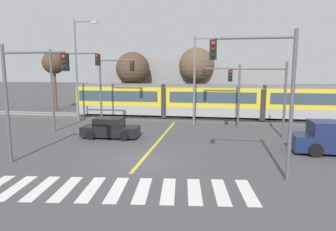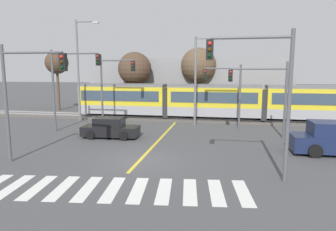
% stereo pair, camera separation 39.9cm
% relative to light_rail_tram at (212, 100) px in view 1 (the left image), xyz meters
% --- Properties ---
extents(ground_plane, '(200.00, 200.00, 0.00)m').
position_rel_light_rail_tram_xyz_m(ground_plane, '(-3.57, -14.52, -2.05)').
color(ground_plane, '#474749').
extents(track_bed, '(120.00, 4.00, 0.18)m').
position_rel_light_rail_tram_xyz_m(track_bed, '(-3.57, 0.01, -1.96)').
color(track_bed, '#56514C').
rests_on(track_bed, ground).
extents(rail_near, '(120.00, 0.08, 0.10)m').
position_rel_light_rail_tram_xyz_m(rail_near, '(-3.57, -0.71, -1.82)').
color(rail_near, '#939399').
rests_on(rail_near, track_bed).
extents(rail_far, '(120.00, 0.08, 0.10)m').
position_rel_light_rail_tram_xyz_m(rail_far, '(-3.57, 0.73, -1.82)').
color(rail_far, '#939399').
rests_on(rail_far, track_bed).
extents(light_rail_tram, '(28.00, 2.64, 3.43)m').
position_rel_light_rail_tram_xyz_m(light_rail_tram, '(0.00, 0.00, 0.00)').
color(light_rail_tram, '#9E9EA3').
rests_on(light_rail_tram, track_bed).
extents(crosswalk_stripe_1, '(0.89, 2.85, 0.01)m').
position_rel_light_rail_tram_xyz_m(crosswalk_stripe_1, '(-7.94, -19.20, -2.04)').
color(crosswalk_stripe_1, silver).
rests_on(crosswalk_stripe_1, ground).
extents(crosswalk_stripe_2, '(0.89, 2.85, 0.01)m').
position_rel_light_rail_tram_xyz_m(crosswalk_stripe_2, '(-6.85, -19.07, -2.04)').
color(crosswalk_stripe_2, silver).
rests_on(crosswalk_stripe_2, ground).
extents(crosswalk_stripe_3, '(0.89, 2.85, 0.01)m').
position_rel_light_rail_tram_xyz_m(crosswalk_stripe_3, '(-5.75, -18.94, -2.04)').
color(crosswalk_stripe_3, silver).
rests_on(crosswalk_stripe_3, ground).
extents(crosswalk_stripe_4, '(0.89, 2.85, 0.01)m').
position_rel_light_rail_tram_xyz_m(crosswalk_stripe_4, '(-4.66, -18.81, -2.04)').
color(crosswalk_stripe_4, silver).
rests_on(crosswalk_stripe_4, ground).
extents(crosswalk_stripe_5, '(0.89, 2.85, 0.01)m').
position_rel_light_rail_tram_xyz_m(crosswalk_stripe_5, '(-3.57, -18.68, -2.04)').
color(crosswalk_stripe_5, silver).
rests_on(crosswalk_stripe_5, ground).
extents(crosswalk_stripe_6, '(0.89, 2.85, 0.01)m').
position_rel_light_rail_tram_xyz_m(crosswalk_stripe_6, '(-2.48, -18.55, -2.04)').
color(crosswalk_stripe_6, silver).
rests_on(crosswalk_stripe_6, ground).
extents(crosswalk_stripe_7, '(0.89, 2.85, 0.01)m').
position_rel_light_rail_tram_xyz_m(crosswalk_stripe_7, '(-1.39, -18.41, -2.04)').
color(crosswalk_stripe_7, silver).
rests_on(crosswalk_stripe_7, ground).
extents(crosswalk_stripe_8, '(0.89, 2.85, 0.01)m').
position_rel_light_rail_tram_xyz_m(crosswalk_stripe_8, '(-0.29, -18.28, -2.04)').
color(crosswalk_stripe_8, silver).
rests_on(crosswalk_stripe_8, ground).
extents(crosswalk_stripe_9, '(0.89, 2.85, 0.01)m').
position_rel_light_rail_tram_xyz_m(crosswalk_stripe_9, '(0.80, -18.15, -2.04)').
color(crosswalk_stripe_9, silver).
rests_on(crosswalk_stripe_9, ground).
extents(crosswalk_stripe_10, '(0.89, 2.85, 0.01)m').
position_rel_light_rail_tram_xyz_m(crosswalk_stripe_10, '(1.89, -18.02, -2.04)').
color(crosswalk_stripe_10, silver).
rests_on(crosswalk_stripe_10, ground).
extents(lane_centre_line, '(0.20, 14.68, 0.01)m').
position_rel_light_rail_tram_xyz_m(lane_centre_line, '(-3.57, -9.34, -2.04)').
color(lane_centre_line, gold).
rests_on(lane_centre_line, ground).
extents(sedan_crossing, '(4.26, 2.04, 1.52)m').
position_rel_light_rail_tram_xyz_m(sedan_crossing, '(-7.34, -9.27, -1.35)').
color(sedan_crossing, black).
rests_on(sedan_crossing, ground).
extents(pickup_truck, '(5.42, 2.29, 1.98)m').
position_rel_light_rail_tram_xyz_m(pickup_truck, '(7.71, -11.12, -1.20)').
color(pickup_truck, '#192347').
rests_on(pickup_truck, ground).
extents(traffic_light_far_left, '(3.25, 0.38, 6.38)m').
position_rel_light_rail_tram_xyz_m(traffic_light_far_left, '(-8.95, -4.46, 2.10)').
color(traffic_light_far_left, '#515459').
rests_on(traffic_light_far_left, ground).
extents(traffic_light_near_right, '(3.75, 0.38, 6.78)m').
position_rel_light_rail_tram_xyz_m(traffic_light_near_right, '(2.65, -16.40, 2.44)').
color(traffic_light_near_right, '#515459').
rests_on(traffic_light_near_right, ground).
extents(traffic_light_mid_left, '(4.25, 0.38, 6.67)m').
position_rel_light_rail_tram_xyz_m(traffic_light_mid_left, '(-11.41, -7.80, 2.41)').
color(traffic_light_mid_left, '#515459').
rests_on(traffic_light_mid_left, ground).
extents(traffic_light_far_right, '(3.25, 0.38, 5.52)m').
position_rel_light_rail_tram_xyz_m(traffic_light_far_right, '(1.22, -3.83, 1.63)').
color(traffic_light_far_right, '#515459').
rests_on(traffic_light_far_right, ground).
extents(traffic_light_near_left, '(3.75, 0.38, 6.38)m').
position_rel_light_rail_tram_xyz_m(traffic_light_near_left, '(-9.39, -15.98, 2.15)').
color(traffic_light_near_left, '#515459').
rests_on(traffic_light_near_left, ground).
extents(traffic_light_mid_right, '(4.25, 0.38, 5.65)m').
position_rel_light_rail_tram_xyz_m(traffic_light_mid_right, '(3.94, -7.19, 1.69)').
color(traffic_light_mid_right, '#515459').
rests_on(traffic_light_mid_right, ground).
extents(street_lamp_west, '(2.42, 0.28, 9.81)m').
position_rel_light_rail_tram_xyz_m(street_lamp_west, '(-12.96, -2.62, 3.48)').
color(street_lamp_west, slate).
rests_on(street_lamp_west, ground).
extents(street_lamp_centre, '(2.35, 0.28, 8.01)m').
position_rel_light_rail_tram_xyz_m(street_lamp_centre, '(-1.36, -2.89, 2.55)').
color(street_lamp_centre, slate).
rests_on(street_lamp_centre, ground).
extents(bare_tree_far_west, '(2.83, 2.83, 7.38)m').
position_rel_light_rail_tram_xyz_m(bare_tree_far_west, '(-19.61, 4.40, 3.84)').
color(bare_tree_far_west, brown).
rests_on(bare_tree_far_west, ground).
extents(bare_tree_west, '(3.86, 3.86, 7.12)m').
position_rel_light_rail_tram_xyz_m(bare_tree_west, '(-9.28, 3.62, 3.12)').
color(bare_tree_west, brown).
rests_on(bare_tree_west, ground).
extents(bare_tree_east, '(4.13, 4.13, 7.63)m').
position_rel_light_rail_tram_xyz_m(bare_tree_east, '(-2.03, 5.24, 3.50)').
color(bare_tree_east, brown).
rests_on(bare_tree_east, ground).
extents(building_backdrop_far, '(24.60, 6.00, 6.44)m').
position_rel_light_rail_tram_xyz_m(building_backdrop_far, '(-3.40, 8.22, 1.18)').
color(building_backdrop_far, gray).
rests_on(building_backdrop_far, ground).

